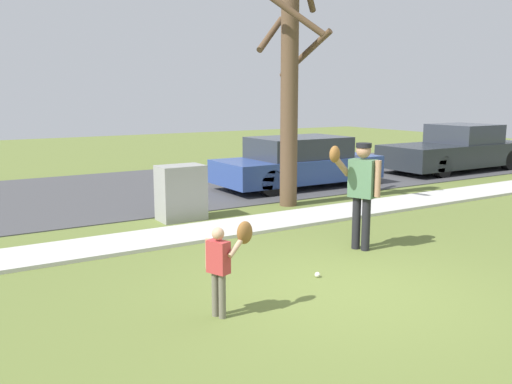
# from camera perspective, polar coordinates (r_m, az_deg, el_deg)

# --- Properties ---
(ground_plane) EXTENTS (48.00, 48.00, 0.00)m
(ground_plane) POSITION_cam_1_polar(r_m,az_deg,el_deg) (10.00, -3.89, -4.20)
(ground_plane) COLOR olive
(sidewalk_strip) EXTENTS (36.00, 1.20, 0.06)m
(sidewalk_strip) POSITION_cam_1_polar(r_m,az_deg,el_deg) (10.08, -4.16, -3.91)
(sidewalk_strip) COLOR beige
(sidewalk_strip) RESTS_ON ground
(road_surface) EXTENTS (36.00, 6.80, 0.02)m
(road_surface) POSITION_cam_1_polar(r_m,az_deg,el_deg) (14.61, -13.32, 0.15)
(road_surface) COLOR #424244
(road_surface) RESTS_ON ground
(person_adult) EXTENTS (0.82, 0.57, 1.71)m
(person_adult) POSITION_cam_1_polar(r_m,az_deg,el_deg) (8.82, 10.74, 0.82)
(person_adult) COLOR black
(person_adult) RESTS_ON ground
(person_child) EXTENTS (0.55, 0.35, 1.07)m
(person_child) POSITION_cam_1_polar(r_m,az_deg,el_deg) (6.15, -3.20, -6.67)
(person_child) COLOR #6B6656
(person_child) RESTS_ON ground
(baseball) EXTENTS (0.07, 0.07, 0.07)m
(baseball) POSITION_cam_1_polar(r_m,az_deg,el_deg) (7.64, 6.37, -8.49)
(baseball) COLOR white
(baseball) RESTS_ON ground
(utility_cabinet) EXTENTS (0.90, 0.59, 1.09)m
(utility_cabinet) POSITION_cam_1_polar(r_m,az_deg,el_deg) (10.98, -7.76, -0.07)
(utility_cabinet) COLOR gray
(utility_cabinet) RESTS_ON ground
(street_tree_near) EXTENTS (1.85, 1.88, 5.13)m
(street_tree_near) POSITION_cam_1_polar(r_m,az_deg,el_deg) (12.16, 3.51, 11.32)
(street_tree_near) COLOR brown
(street_tree_near) RESTS_ON ground
(parked_wagon_blue) EXTENTS (4.50, 1.80, 1.33)m
(parked_wagon_blue) POSITION_cam_1_polar(r_m,az_deg,el_deg) (14.74, 4.40, 3.04)
(parked_wagon_blue) COLOR #2D478C
(parked_wagon_blue) RESTS_ON road_surface
(parked_pickup_dark) EXTENTS (5.20, 1.95, 1.48)m
(parked_pickup_dark) POSITION_cam_1_polar(r_m,az_deg,el_deg) (19.05, 20.04, 4.10)
(parked_pickup_dark) COLOR #23282D
(parked_pickup_dark) RESTS_ON road_surface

